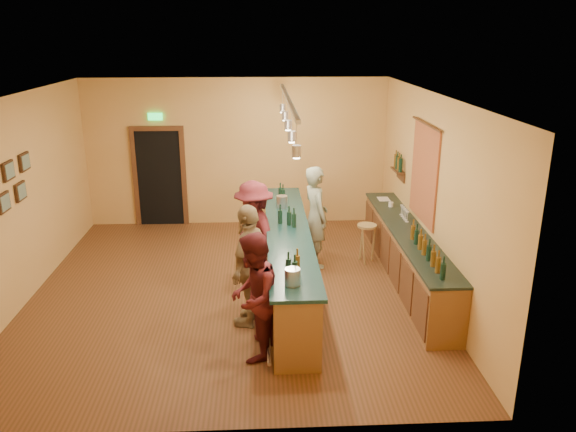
{
  "coord_description": "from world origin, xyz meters",
  "views": [
    {
      "loc": [
        0.5,
        -8.57,
        4.1
      ],
      "look_at": [
        0.95,
        0.2,
        1.21
      ],
      "focal_mm": 35.0,
      "sensor_mm": 36.0,
      "label": 1
    }
  ],
  "objects_px": {
    "back_counter": "(407,255)",
    "customer_c": "(254,234)",
    "bar_stool": "(367,232)",
    "customer_b": "(250,265)",
    "customer_a": "(253,297)",
    "tasting_bar": "(288,255)",
    "bartender": "(316,217)"
  },
  "relations": [
    {
      "from": "customer_a",
      "to": "bar_stool",
      "type": "relative_size",
      "value": 2.33
    },
    {
      "from": "customer_c",
      "to": "bar_stool",
      "type": "relative_size",
      "value": 2.46
    },
    {
      "from": "customer_a",
      "to": "customer_c",
      "type": "bearing_deg",
      "value": -167.34
    },
    {
      "from": "tasting_bar",
      "to": "customer_a",
      "type": "xyz_separation_m",
      "value": [
        -0.55,
        -2.03,
        0.25
      ]
    },
    {
      "from": "bar_stool",
      "to": "customer_b",
      "type": "bearing_deg",
      "value": -133.91
    },
    {
      "from": "tasting_bar",
      "to": "bar_stool",
      "type": "bearing_deg",
      "value": 35.35
    },
    {
      "from": "back_counter",
      "to": "customer_b",
      "type": "distance_m",
      "value": 2.97
    },
    {
      "from": "bartender",
      "to": "bar_stool",
      "type": "distance_m",
      "value": 1.02
    },
    {
      "from": "back_counter",
      "to": "customer_b",
      "type": "relative_size",
      "value": 2.49
    },
    {
      "from": "bartender",
      "to": "customer_a",
      "type": "height_order",
      "value": "bartender"
    },
    {
      "from": "customer_c",
      "to": "customer_b",
      "type": "bearing_deg",
      "value": -22.43
    },
    {
      "from": "customer_a",
      "to": "bartender",
      "type": "bearing_deg",
      "value": 172.65
    },
    {
      "from": "back_counter",
      "to": "bartender",
      "type": "relative_size",
      "value": 2.45
    },
    {
      "from": "back_counter",
      "to": "bar_stool",
      "type": "height_order",
      "value": "back_counter"
    },
    {
      "from": "bar_stool",
      "to": "tasting_bar",
      "type": "bearing_deg",
      "value": -144.65
    },
    {
      "from": "customer_b",
      "to": "back_counter",
      "type": "bearing_deg",
      "value": 137.91
    },
    {
      "from": "back_counter",
      "to": "customer_c",
      "type": "relative_size",
      "value": 2.52
    },
    {
      "from": "customer_a",
      "to": "customer_c",
      "type": "relative_size",
      "value": 0.95
    },
    {
      "from": "customer_c",
      "to": "back_counter",
      "type": "bearing_deg",
      "value": 69.23
    },
    {
      "from": "customer_b",
      "to": "bar_stool",
      "type": "bearing_deg",
      "value": 157.68
    },
    {
      "from": "bar_stool",
      "to": "back_counter",
      "type": "bearing_deg",
      "value": -59.52
    },
    {
      "from": "tasting_bar",
      "to": "bar_stool",
      "type": "height_order",
      "value": "tasting_bar"
    },
    {
      "from": "back_counter",
      "to": "tasting_bar",
      "type": "bearing_deg",
      "value": -174.91
    },
    {
      "from": "tasting_bar",
      "to": "customer_b",
      "type": "relative_size",
      "value": 2.79
    },
    {
      "from": "bartender",
      "to": "customer_b",
      "type": "distance_m",
      "value": 2.41
    },
    {
      "from": "bartender",
      "to": "back_counter",
      "type": "bearing_deg",
      "value": -135.23
    },
    {
      "from": "tasting_bar",
      "to": "customer_c",
      "type": "bearing_deg",
      "value": 158.97
    },
    {
      "from": "customer_b",
      "to": "customer_c",
      "type": "distance_m",
      "value": 1.34
    },
    {
      "from": "customer_a",
      "to": "customer_c",
      "type": "xyz_separation_m",
      "value": [
        0.0,
        2.24,
        0.05
      ]
    },
    {
      "from": "tasting_bar",
      "to": "customer_a",
      "type": "distance_m",
      "value": 2.12
    },
    {
      "from": "customer_a",
      "to": "bar_stool",
      "type": "height_order",
      "value": "customer_a"
    },
    {
      "from": "customer_a",
      "to": "customer_c",
      "type": "height_order",
      "value": "customer_c"
    }
  ]
}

